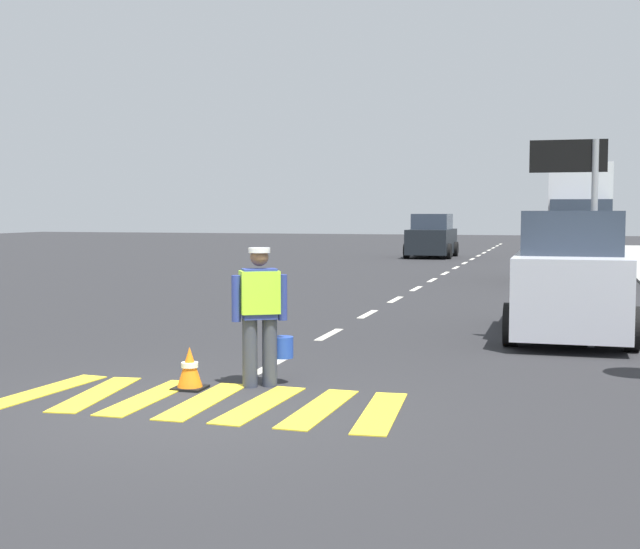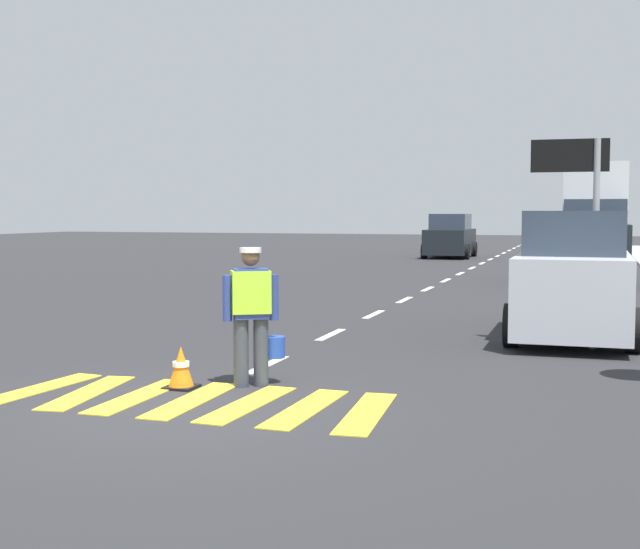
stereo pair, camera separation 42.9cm
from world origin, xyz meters
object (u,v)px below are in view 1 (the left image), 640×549
at_px(lane_direction_sign, 578,191).
at_px(road_worker, 261,309).
at_px(car_oncoming_third, 432,237).
at_px(traffic_cone_near, 190,368).
at_px(delivery_truck, 579,228).
at_px(car_parked_curbside, 570,278).

bearing_deg(lane_direction_sign, road_worker, -131.10).
height_order(lane_direction_sign, car_oncoming_third, lane_direction_sign).
bearing_deg(traffic_cone_near, delivery_truck, 74.99).
xyz_separation_m(traffic_cone_near, car_parked_curbside, (4.35, 5.67, 0.73)).
distance_m(road_worker, car_oncoming_third, 29.53).
relative_size(delivery_truck, car_parked_curbside, 1.07).
bearing_deg(car_oncoming_third, car_parked_curbside, -76.32).
relative_size(car_parked_curbside, car_oncoming_third, 1.07).
height_order(lane_direction_sign, traffic_cone_near, lane_direction_sign).
bearing_deg(car_parked_curbside, delivery_truck, 88.33).
bearing_deg(delivery_truck, road_worker, -102.93).
xyz_separation_m(road_worker, traffic_cone_near, (-0.76, -0.38, -0.68)).
height_order(road_worker, car_oncoming_third, car_oncoming_third).
bearing_deg(delivery_truck, traffic_cone_near, -105.01).
distance_m(road_worker, delivery_truck, 17.59).
distance_m(road_worker, lane_direction_sign, 5.77).
distance_m(car_parked_curbside, car_oncoming_third, 24.86).
distance_m(delivery_truck, car_parked_curbside, 11.87).
height_order(car_parked_curbside, car_oncoming_third, car_parked_curbside).
distance_m(traffic_cone_near, car_oncoming_third, 29.87).
bearing_deg(traffic_cone_near, road_worker, 26.67).
bearing_deg(lane_direction_sign, car_parked_curbside, 94.29).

